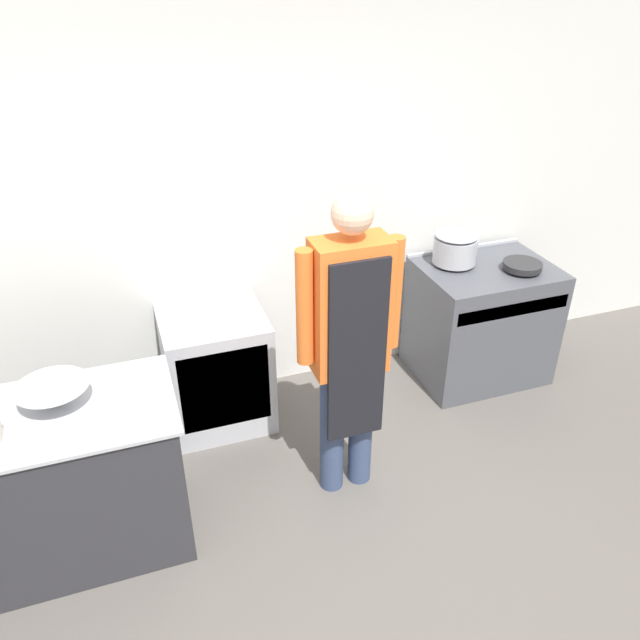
# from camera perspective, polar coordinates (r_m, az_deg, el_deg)

# --- Properties ---
(ground_plane) EXTENTS (14.00, 14.00, 0.00)m
(ground_plane) POSITION_cam_1_polar(r_m,az_deg,el_deg) (3.44, 5.81, -24.23)
(ground_plane) COLOR #5B5651
(wall_back) EXTENTS (8.00, 0.05, 2.70)m
(wall_back) POSITION_cam_1_polar(r_m,az_deg,el_deg) (4.19, -4.99, 10.03)
(wall_back) COLOR white
(wall_back) RESTS_ON ground_plane
(prep_counter) EXTENTS (1.15, 0.69, 0.89)m
(prep_counter) POSITION_cam_1_polar(r_m,az_deg,el_deg) (3.57, -21.78, -13.52)
(prep_counter) COLOR #2D2D33
(prep_counter) RESTS_ON ground_plane
(stove) EXTENTS (0.94, 0.71, 0.91)m
(stove) POSITION_cam_1_polar(r_m,az_deg,el_deg) (4.79, 14.46, -0.10)
(stove) COLOR #4C4F56
(stove) RESTS_ON ground_plane
(fridge_unit) EXTENTS (0.67, 0.60, 0.81)m
(fridge_unit) POSITION_cam_1_polar(r_m,az_deg,el_deg) (4.24, -9.40, -4.51)
(fridge_unit) COLOR silver
(fridge_unit) RESTS_ON ground_plane
(person_cook) EXTENTS (0.58, 0.24, 1.84)m
(person_cook) POSITION_cam_1_polar(r_m,az_deg,el_deg) (3.32, 2.71, -1.62)
(person_cook) COLOR #38476B
(person_cook) RESTS_ON ground_plane
(mixing_bowl) EXTENTS (0.36, 0.36, 0.11)m
(mixing_bowl) POSITION_cam_1_polar(r_m,az_deg,el_deg) (3.32, -23.17, -6.36)
(mixing_bowl) COLOR #B2B5BC
(mixing_bowl) RESTS_ON prep_counter
(stock_pot) EXTENTS (0.31, 0.31, 0.23)m
(stock_pot) POSITION_cam_1_polar(r_m,az_deg,el_deg) (4.52, 12.27, 6.55)
(stock_pot) COLOR #B2B5BC
(stock_pot) RESTS_ON stove
(saute_pan) EXTENTS (0.27, 0.27, 0.04)m
(saute_pan) POSITION_cam_1_polar(r_m,az_deg,el_deg) (4.59, 18.02, 4.78)
(saute_pan) COLOR #262628
(saute_pan) RESTS_ON stove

